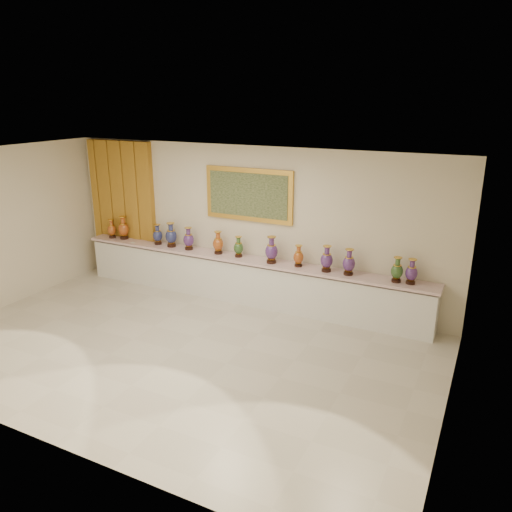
{
  "coord_description": "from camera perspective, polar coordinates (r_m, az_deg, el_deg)",
  "views": [
    {
      "loc": [
        4.26,
        -5.79,
        3.86
      ],
      "look_at": [
        0.55,
        1.7,
        1.17
      ],
      "focal_mm": 35.0,
      "sensor_mm": 36.0,
      "label": 1
    }
  ],
  "objects": [
    {
      "name": "counter",
      "position": [
        9.73,
        -1.4,
        -2.77
      ],
      "size": [
        7.28,
        0.48,
        0.9
      ],
      "color": "white",
      "rests_on": "ground"
    },
    {
      "name": "vase_8",
      "position": [
        9.06,
        4.88,
        -0.11
      ],
      "size": [
        0.24,
        0.24,
        0.4
      ],
      "rotation": [
        0.0,
        0.0,
        0.37
      ],
      "color": "black",
      "rests_on": "counter"
    },
    {
      "name": "vase_12",
      "position": [
        8.58,
        17.34,
        -1.84
      ],
      "size": [
        0.23,
        0.23,
        0.43
      ],
      "rotation": [
        0.0,
        0.0,
        -0.17
      ],
      "color": "black",
      "rests_on": "counter"
    },
    {
      "name": "vase_11",
      "position": [
        8.6,
        15.81,
        -1.65
      ],
      "size": [
        0.2,
        0.2,
        0.43
      ],
      "rotation": [
        0.0,
        0.0,
        -0.0
      ],
      "color": "black",
      "rests_on": "counter"
    },
    {
      "name": "vase_1",
      "position": [
        11.16,
        -14.9,
        3.02
      ],
      "size": [
        0.3,
        0.3,
        0.5
      ],
      "rotation": [
        0.0,
        0.0,
        -0.41
      ],
      "color": "black",
      "rests_on": "counter"
    },
    {
      "name": "vase_9",
      "position": [
        8.85,
        8.08,
        -0.45
      ],
      "size": [
        0.23,
        0.23,
        0.47
      ],
      "rotation": [
        0.0,
        0.0,
        0.03
      ],
      "color": "black",
      "rests_on": "counter"
    },
    {
      "name": "vase_7",
      "position": [
        9.21,
        1.78,
        0.56
      ],
      "size": [
        0.24,
        0.24,
        0.51
      ],
      "rotation": [
        0.0,
        0.0,
        0.01
      ],
      "color": "black",
      "rests_on": "counter"
    },
    {
      "name": "room",
      "position": [
        10.91,
        -12.97,
        5.39
      ],
      "size": [
        8.0,
        8.0,
        8.0
      ],
      "color": "beige",
      "rests_on": "ground"
    },
    {
      "name": "vase_3",
      "position": [
        10.37,
        -9.67,
        2.27
      ],
      "size": [
        0.29,
        0.29,
        0.5
      ],
      "rotation": [
        0.0,
        0.0,
        -0.28
      ],
      "color": "black",
      "rests_on": "counter"
    },
    {
      "name": "vase_6",
      "position": [
        9.58,
        -2.01,
        0.96
      ],
      "size": [
        0.21,
        0.21,
        0.41
      ],
      "rotation": [
        0.0,
        0.0,
        0.15
      ],
      "color": "black",
      "rests_on": "counter"
    },
    {
      "name": "vase_5",
      "position": [
        9.79,
        -4.35,
        1.41
      ],
      "size": [
        0.22,
        0.22,
        0.45
      ],
      "rotation": [
        0.0,
        0.0,
        0.03
      ],
      "color": "black",
      "rests_on": "counter"
    },
    {
      "name": "vase_10",
      "position": [
        8.75,
        10.57,
        -0.82
      ],
      "size": [
        0.26,
        0.26,
        0.47
      ],
      "rotation": [
        0.0,
        0.0,
        -0.25
      ],
      "color": "black",
      "rests_on": "counter"
    },
    {
      "name": "ground",
      "position": [
        8.16,
        -8.94,
        -10.66
      ],
      "size": [
        8.0,
        8.0,
        0.0
      ],
      "primitive_type": "plane",
      "color": "beige",
      "rests_on": "ground"
    },
    {
      "name": "vase_2",
      "position": [
        10.59,
        -11.17,
        2.33
      ],
      "size": [
        0.22,
        0.22,
        0.43
      ],
      "rotation": [
        0.0,
        0.0,
        0.09
      ],
      "color": "black",
      "rests_on": "counter"
    },
    {
      "name": "vase_4",
      "position": [
        10.12,
        -7.71,
        1.86
      ],
      "size": [
        0.26,
        0.26,
        0.46
      ],
      "rotation": [
        0.0,
        0.0,
        0.25
      ],
      "color": "black",
      "rests_on": "counter"
    },
    {
      "name": "label_card",
      "position": [
        10.87,
        -13.9,
        1.51
      ],
      "size": [
        0.1,
        0.06,
        0.0
      ],
      "primitive_type": "cube",
      "color": "white",
      "rests_on": "counter"
    },
    {
      "name": "vase_0",
      "position": [
        11.33,
        -16.15,
        2.92
      ],
      "size": [
        0.24,
        0.24,
        0.41
      ],
      "rotation": [
        0.0,
        0.0,
        0.37
      ],
      "color": "black",
      "rests_on": "counter"
    }
  ]
}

